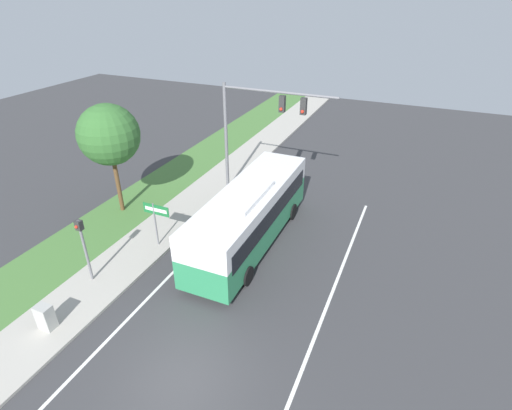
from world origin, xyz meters
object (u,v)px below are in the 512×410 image
Objects in this scene: bus at (250,212)px; signal_gantry at (256,120)px; street_sign at (156,216)px; pedestrian_signal at (83,241)px; utility_cabinet at (45,317)px.

signal_gantry is at bearing 109.95° from bus.
bus is 4.65m from street_sign.
bus is at bearing 47.14° from pedestrian_signal.
bus is 3.12× the size of pedestrian_signal.
signal_gantry reaches higher than pedestrian_signal.
pedestrian_signal is 3.06× the size of utility_cabinet.
signal_gantry is 2.16× the size of pedestrian_signal.
pedestrian_signal is (-5.30, -5.71, 0.39)m from bus.
street_sign is (1.22, 3.48, -0.34)m from pedestrian_signal.
pedestrian_signal is at bearing -132.86° from bus.
bus is at bearing 61.08° from utility_cabinet.
bus is 3.99× the size of street_sign.
bus is 6.03m from signal_gantry.
street_sign is 2.40× the size of utility_cabinet.
street_sign is at bearing -151.36° from bus.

